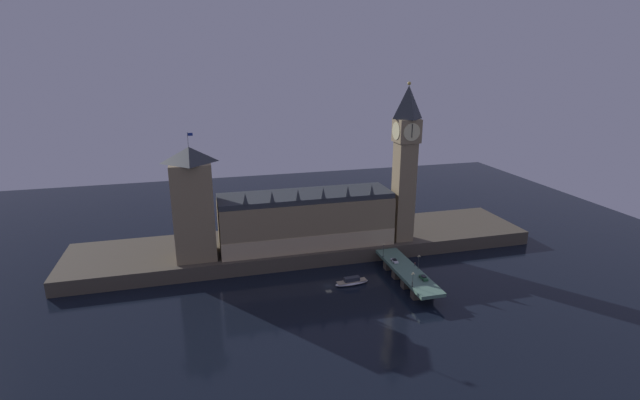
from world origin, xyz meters
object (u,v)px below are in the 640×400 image
(clock_tower, at_px, (405,159))
(pedestrian_near_rail, at_px, (412,284))
(street_lamp_near, at_px, (413,278))
(car_southbound_lead, at_px, (423,278))
(street_lamp_mid, at_px, (419,260))
(street_lamp_far, at_px, (383,248))
(car_northbound_lead, at_px, (395,261))
(victoria_tower, at_px, (193,203))
(pedestrian_mid_walk, at_px, (415,264))
(boat_upstream, at_px, (352,282))

(clock_tower, relative_size, pedestrian_near_rail, 42.10)
(clock_tower, distance_m, street_lamp_near, 60.36)
(car_southbound_lead, relative_size, street_lamp_near, 0.76)
(car_southbound_lead, xyz_separation_m, street_lamp_mid, (2.66, 9.80, 3.04))
(car_southbound_lead, height_order, street_lamp_far, street_lamp_far)
(pedestrian_near_rail, relative_size, street_lamp_mid, 0.29)
(clock_tower, distance_m, street_lamp_far, 42.49)
(clock_tower, relative_size, street_lamp_far, 11.26)
(car_northbound_lead, relative_size, street_lamp_far, 0.67)
(victoria_tower, relative_size, pedestrian_mid_walk, 31.52)
(street_lamp_mid, distance_m, street_lamp_far, 17.71)
(clock_tower, xyz_separation_m, pedestrian_near_rail, (-15.46, -44.64, -39.15))
(street_lamp_near, height_order, street_lamp_mid, street_lamp_near)
(street_lamp_near, bearing_deg, clock_tower, 70.81)
(pedestrian_near_rail, distance_m, street_lamp_mid, 16.95)
(pedestrian_mid_walk, bearing_deg, clock_tower, 77.23)
(clock_tower, bearing_deg, pedestrian_mid_walk, -102.77)
(car_northbound_lead, relative_size, pedestrian_near_rail, 2.52)
(car_northbound_lead, bearing_deg, boat_upstream, -167.36)
(car_southbound_lead, relative_size, street_lamp_mid, 0.78)
(car_southbound_lead, distance_m, boat_upstream, 29.28)
(clock_tower, height_order, street_lamp_near, clock_tower)
(street_lamp_near, distance_m, street_lamp_far, 29.44)
(clock_tower, height_order, car_southbound_lead, clock_tower)
(pedestrian_near_rail, relative_size, pedestrian_mid_walk, 1.01)
(pedestrian_mid_walk, height_order, street_lamp_mid, street_lamp_mid)
(pedestrian_near_rail, height_order, street_lamp_far, street_lamp_far)
(clock_tower, bearing_deg, car_northbound_lead, -120.34)
(victoria_tower, distance_m, street_lamp_far, 85.04)
(street_lamp_near, bearing_deg, pedestrian_near_rail, 66.70)
(street_lamp_mid, relative_size, boat_upstream, 0.41)
(street_lamp_near, bearing_deg, car_northbound_lead, 83.41)
(victoria_tower, relative_size, car_northbound_lead, 12.35)
(car_northbound_lead, height_order, boat_upstream, car_northbound_lead)
(car_northbound_lead, relative_size, street_lamp_mid, 0.74)
(victoria_tower, height_order, boat_upstream, victoria_tower)
(car_northbound_lead, bearing_deg, pedestrian_mid_walk, -40.34)
(car_southbound_lead, height_order, pedestrian_mid_walk, pedestrian_mid_walk)
(car_northbound_lead, distance_m, pedestrian_mid_walk, 8.90)
(street_lamp_near, relative_size, street_lamp_far, 0.93)
(car_northbound_lead, height_order, street_lamp_far, street_lamp_far)
(street_lamp_near, relative_size, boat_upstream, 0.41)
(pedestrian_mid_walk, bearing_deg, boat_upstream, 177.84)
(victoria_tower, distance_m, pedestrian_near_rail, 96.98)
(pedestrian_near_rail, height_order, street_lamp_mid, street_lamp_mid)
(victoria_tower, relative_size, boat_upstream, 3.73)
(pedestrian_near_rail, bearing_deg, car_southbound_lead, 30.47)
(street_lamp_near, height_order, street_lamp_far, street_lamp_far)
(car_northbound_lead, distance_m, street_lamp_far, 7.77)
(car_northbound_lead, distance_m, car_southbound_lead, 18.66)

